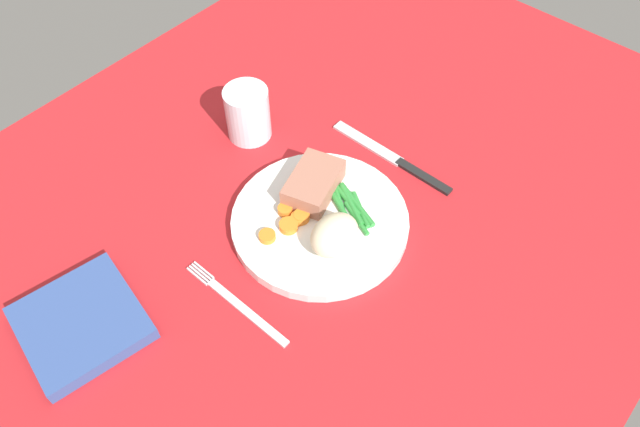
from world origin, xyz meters
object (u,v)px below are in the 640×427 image
at_px(knife, 394,159).
at_px(water_glass, 248,116).
at_px(meat_portion, 315,183).
at_px(dinner_plate, 320,222).
at_px(fork, 237,304).
at_px(napkin, 81,323).

distance_m(knife, water_glass, 0.22).
xyz_separation_m(meat_portion, knife, (0.13, -0.04, -0.03)).
relative_size(dinner_plate, fork, 1.41).
bearing_deg(dinner_plate, napkin, 159.15).
bearing_deg(knife, meat_portion, 161.96).
height_order(dinner_plate, fork, dinner_plate).
distance_m(dinner_plate, napkin, 0.32).
relative_size(knife, napkin, 1.53).
bearing_deg(fork, napkin, 138.60).
xyz_separation_m(meat_portion, water_glass, (0.03, 0.16, 0.00)).
bearing_deg(napkin, meat_portion, -13.04).
distance_m(dinner_plate, knife, 0.16).
bearing_deg(meat_portion, dinner_plate, -130.60).
bearing_deg(dinner_plate, fork, -179.06).
bearing_deg(knife, napkin, 164.99).
height_order(dinner_plate, knife, dinner_plate).
bearing_deg(knife, fork, 179.19).
height_order(meat_portion, water_glass, water_glass).
distance_m(dinner_plate, meat_portion, 0.05).
bearing_deg(fork, knife, -1.99).
bearing_deg(napkin, dinner_plate, -20.85).
height_order(knife, napkin, napkin).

